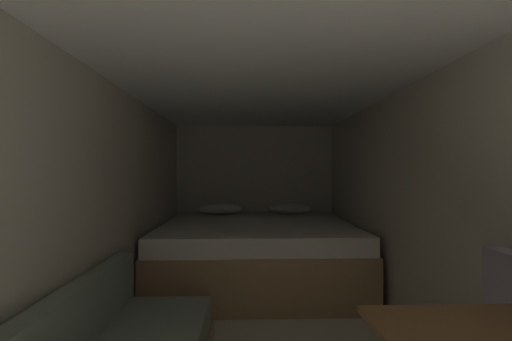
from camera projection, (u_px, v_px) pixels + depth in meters
wall_back at (255, 192)px, 4.96m from camera, size 2.40×0.05×1.98m
wall_left at (94, 217)px, 2.29m from camera, size 0.05×5.22×1.98m
wall_right at (430, 215)px, 2.36m from camera, size 0.05×5.22×1.98m
ceiling_slab at (265, 71)px, 2.33m from camera, size 2.40×5.22×0.05m
bed at (257, 252)px, 3.92m from camera, size 2.18×1.96×0.85m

